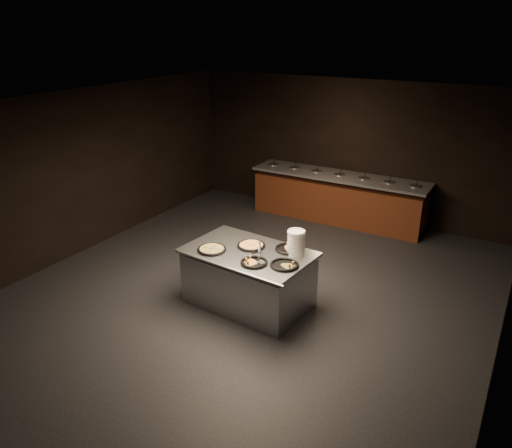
% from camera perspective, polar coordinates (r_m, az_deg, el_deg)
% --- Properties ---
extents(room, '(7.02, 8.02, 2.92)m').
position_cam_1_polar(room, '(7.29, -0.53, 2.08)').
color(room, black).
rests_on(room, ground).
extents(salad_bar, '(3.70, 0.83, 1.18)m').
position_cam_1_polar(salad_bar, '(10.67, 9.29, 2.64)').
color(salad_bar, '#5B2815').
rests_on(salad_bar, ground).
extents(serving_counter, '(1.91, 1.32, 0.87)m').
position_cam_1_polar(serving_counter, '(7.43, -0.86, -6.27)').
color(serving_counter, '#A6A8AC').
rests_on(serving_counter, ground).
extents(plate_stack, '(0.25, 0.25, 0.35)m').
position_cam_1_polar(plate_stack, '(7.09, 4.60, -2.11)').
color(plate_stack, white).
rests_on(plate_stack, serving_counter).
extents(pan_veggie_whole, '(0.42, 0.42, 0.04)m').
position_cam_1_polar(pan_veggie_whole, '(7.26, -5.08, -2.89)').
color(pan_veggie_whole, black).
rests_on(pan_veggie_whole, serving_counter).
extents(pan_cheese_whole, '(0.42, 0.42, 0.04)m').
position_cam_1_polar(pan_cheese_whole, '(7.36, -0.55, -2.45)').
color(pan_cheese_whole, black).
rests_on(pan_cheese_whole, serving_counter).
extents(pan_cheese_slices_a, '(0.40, 0.40, 0.04)m').
position_cam_1_polar(pan_cheese_slices_a, '(7.27, 3.78, -2.82)').
color(pan_cheese_slices_a, black).
rests_on(pan_cheese_slices_a, serving_counter).
extents(pan_cheese_slices_b, '(0.38, 0.38, 0.04)m').
position_cam_1_polar(pan_cheese_slices_b, '(6.85, -0.22, -4.39)').
color(pan_cheese_slices_b, black).
rests_on(pan_cheese_slices_b, serving_counter).
extents(pan_veggie_slices, '(0.40, 0.40, 0.04)m').
position_cam_1_polar(pan_veggie_slices, '(6.80, 3.29, -4.66)').
color(pan_veggie_slices, black).
rests_on(pan_veggie_slices, serving_counter).
extents(server_left, '(0.26, 0.28, 0.17)m').
position_cam_1_polar(server_left, '(7.14, 0.38, -2.71)').
color(server_left, '#A6A8AC').
rests_on(server_left, serving_counter).
extents(server_right, '(0.30, 0.19, 0.16)m').
position_cam_1_polar(server_right, '(6.92, 0.10, -3.63)').
color(server_right, '#A6A8AC').
rests_on(server_right, serving_counter).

